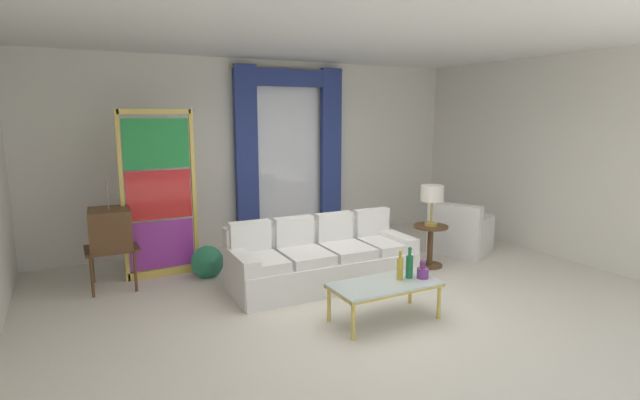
{
  "coord_description": "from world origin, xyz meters",
  "views": [
    {
      "loc": [
        -2.88,
        -4.55,
        2.15
      ],
      "look_at": [
        -0.04,
        0.9,
        1.05
      ],
      "focal_mm": 27.28,
      "sensor_mm": 36.0,
      "label": 1
    }
  ],
  "objects_px": {
    "peacock_figurine": "(210,263)",
    "bottle_crystal_tall": "(423,272)",
    "armchair_white": "(459,234)",
    "round_side_table": "(430,242)",
    "couch_white_long": "(320,260)",
    "bottle_amber_squat": "(409,265)",
    "coffee_table": "(385,287)",
    "bottle_blue_decanter": "(400,268)",
    "stained_glass_divider": "(159,198)",
    "table_lamp_brass": "(432,195)",
    "vintage_tv": "(110,230)"
  },
  "relations": [
    {
      "from": "bottle_crystal_tall",
      "to": "table_lamp_brass",
      "type": "distance_m",
      "value": 1.82
    },
    {
      "from": "peacock_figurine",
      "to": "bottle_crystal_tall",
      "type": "bearing_deg",
      "value": -51.29
    },
    {
      "from": "bottle_amber_squat",
      "to": "vintage_tv",
      "type": "bearing_deg",
      "value": 139.24
    },
    {
      "from": "peacock_figurine",
      "to": "round_side_table",
      "type": "height_order",
      "value": "round_side_table"
    },
    {
      "from": "bottle_blue_decanter",
      "to": "bottle_amber_squat",
      "type": "distance_m",
      "value": 0.13
    },
    {
      "from": "coffee_table",
      "to": "table_lamp_brass",
      "type": "bearing_deg",
      "value": 36.58
    },
    {
      "from": "couch_white_long",
      "to": "bottle_blue_decanter",
      "type": "bearing_deg",
      "value": -78.76
    },
    {
      "from": "bottle_amber_squat",
      "to": "table_lamp_brass",
      "type": "xyz_separation_m",
      "value": [
        1.3,
        1.2,
        0.48
      ]
    },
    {
      "from": "bottle_amber_squat",
      "to": "stained_glass_divider",
      "type": "distance_m",
      "value": 3.34
    },
    {
      "from": "coffee_table",
      "to": "vintage_tv",
      "type": "xyz_separation_m",
      "value": [
        -2.43,
        2.39,
        0.36
      ]
    },
    {
      "from": "coffee_table",
      "to": "bottle_blue_decanter",
      "type": "xyz_separation_m",
      "value": [
        0.2,
        0.01,
        0.17
      ]
    },
    {
      "from": "bottle_blue_decanter",
      "to": "round_side_table",
      "type": "bearing_deg",
      "value": 39.97
    },
    {
      "from": "couch_white_long",
      "to": "coffee_table",
      "type": "relative_size",
      "value": 2.07
    },
    {
      "from": "round_side_table",
      "to": "armchair_white",
      "type": "bearing_deg",
      "value": 21.62
    },
    {
      "from": "bottle_amber_squat",
      "to": "round_side_table",
      "type": "relative_size",
      "value": 0.58
    },
    {
      "from": "bottle_blue_decanter",
      "to": "peacock_figurine",
      "type": "relative_size",
      "value": 0.55
    },
    {
      "from": "couch_white_long",
      "to": "bottle_amber_squat",
      "type": "height_order",
      "value": "couch_white_long"
    },
    {
      "from": "armchair_white",
      "to": "round_side_table",
      "type": "distance_m",
      "value": 0.95
    },
    {
      "from": "vintage_tv",
      "to": "armchair_white",
      "type": "bearing_deg",
      "value": -9.54
    },
    {
      "from": "armchair_white",
      "to": "stained_glass_divider",
      "type": "distance_m",
      "value": 4.49
    },
    {
      "from": "bottle_crystal_tall",
      "to": "armchair_white",
      "type": "relative_size",
      "value": 0.19
    },
    {
      "from": "vintage_tv",
      "to": "round_side_table",
      "type": "distance_m",
      "value": 4.25
    },
    {
      "from": "coffee_table",
      "to": "vintage_tv",
      "type": "height_order",
      "value": "vintage_tv"
    },
    {
      "from": "coffee_table",
      "to": "stained_glass_divider",
      "type": "relative_size",
      "value": 0.52
    },
    {
      "from": "couch_white_long",
      "to": "coffee_table",
      "type": "distance_m",
      "value": 1.33
    },
    {
      "from": "bottle_amber_squat",
      "to": "round_side_table",
      "type": "height_order",
      "value": "bottle_amber_squat"
    },
    {
      "from": "bottle_amber_squat",
      "to": "round_side_table",
      "type": "xyz_separation_m",
      "value": [
        1.3,
        1.2,
        -0.19
      ]
    },
    {
      "from": "couch_white_long",
      "to": "bottle_crystal_tall",
      "type": "xyz_separation_m",
      "value": [
        0.51,
        -1.39,
        0.17
      ]
    },
    {
      "from": "bottle_amber_squat",
      "to": "table_lamp_brass",
      "type": "distance_m",
      "value": 1.83
    },
    {
      "from": "stained_glass_divider",
      "to": "bottle_blue_decanter",
      "type": "bearing_deg",
      "value": -51.64
    },
    {
      "from": "bottle_crystal_tall",
      "to": "peacock_figurine",
      "type": "relative_size",
      "value": 0.35
    },
    {
      "from": "bottle_crystal_tall",
      "to": "round_side_table",
      "type": "relative_size",
      "value": 0.35
    },
    {
      "from": "armchair_white",
      "to": "stained_glass_divider",
      "type": "bearing_deg",
      "value": 167.23
    },
    {
      "from": "armchair_white",
      "to": "bottle_blue_decanter",
      "type": "bearing_deg",
      "value": -146.18
    },
    {
      "from": "coffee_table",
      "to": "peacock_figurine",
      "type": "xyz_separation_m",
      "value": [
        -1.29,
        2.1,
        -0.15
      ]
    },
    {
      "from": "bottle_blue_decanter",
      "to": "couch_white_long",
      "type": "bearing_deg",
      "value": 101.24
    },
    {
      "from": "bottle_amber_squat",
      "to": "armchair_white",
      "type": "relative_size",
      "value": 0.31
    },
    {
      "from": "bottle_crystal_tall",
      "to": "table_lamp_brass",
      "type": "xyz_separation_m",
      "value": [
        1.18,
        1.27,
        0.55
      ]
    },
    {
      "from": "coffee_table",
      "to": "peacock_figurine",
      "type": "bearing_deg",
      "value": 121.53
    },
    {
      "from": "bottle_blue_decanter",
      "to": "table_lamp_brass",
      "type": "relative_size",
      "value": 0.58
    },
    {
      "from": "round_side_table",
      "to": "table_lamp_brass",
      "type": "xyz_separation_m",
      "value": [
        0.0,
        0.0,
        0.67
      ]
    },
    {
      "from": "armchair_white",
      "to": "bottle_amber_squat",
      "type": "bearing_deg",
      "value": -144.73
    },
    {
      "from": "bottle_crystal_tall",
      "to": "bottle_amber_squat",
      "type": "xyz_separation_m",
      "value": [
        -0.12,
        0.08,
        0.07
      ]
    },
    {
      "from": "coffee_table",
      "to": "bottle_crystal_tall",
      "type": "relative_size",
      "value": 5.43
    },
    {
      "from": "vintage_tv",
      "to": "round_side_table",
      "type": "xyz_separation_m",
      "value": [
        4.06,
        -1.18,
        -0.37
      ]
    },
    {
      "from": "bottle_crystal_tall",
      "to": "stained_glass_divider",
      "type": "height_order",
      "value": "stained_glass_divider"
    },
    {
      "from": "armchair_white",
      "to": "stained_glass_divider",
      "type": "xyz_separation_m",
      "value": [
        -4.31,
        0.98,
        0.77
      ]
    },
    {
      "from": "couch_white_long",
      "to": "bottle_amber_squat",
      "type": "distance_m",
      "value": 1.39
    },
    {
      "from": "couch_white_long",
      "to": "bottle_amber_squat",
      "type": "xyz_separation_m",
      "value": [
        0.39,
        -1.32,
        0.24
      ]
    },
    {
      "from": "peacock_figurine",
      "to": "bottle_blue_decanter",
      "type": "bearing_deg",
      "value": -54.65
    }
  ]
}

